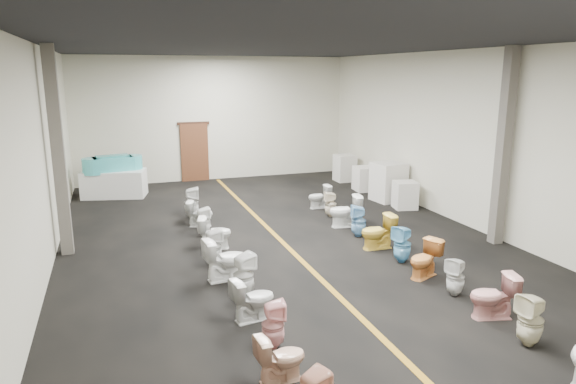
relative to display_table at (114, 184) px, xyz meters
name	(u,v)px	position (x,y,z in m)	size (l,w,h in m)	color
floor	(284,244)	(3.67, -6.26, -0.43)	(16.00, 16.00, 0.00)	black
ceiling	(284,45)	(3.67, -6.26, 4.07)	(16.00, 16.00, 0.00)	black
wall_back	(215,119)	(3.67, 1.74, 1.82)	(10.00, 10.00, 0.00)	beige
wall_left	(39,161)	(-1.33, -6.26, 1.82)	(16.00, 16.00, 0.00)	beige
wall_right	(470,140)	(8.67, -6.26, 1.82)	(16.00, 16.00, 0.00)	beige
aisle_stripe	(284,244)	(3.67, -6.26, -0.43)	(0.12, 15.60, 0.01)	#916315
back_door	(195,152)	(2.87, 1.68, 0.62)	(1.00, 0.10, 2.10)	#562D19
door_frame	(193,123)	(2.87, 1.69, 1.69)	(1.15, 0.08, 0.10)	#331C11
column_left	(58,153)	(-1.08, -5.26, 1.82)	(0.25, 0.25, 4.50)	#59544C
column_right	(504,148)	(8.42, -7.76, 1.82)	(0.25, 0.25, 4.50)	#59544C
display_table	(114,184)	(0.00, 0.00, 0.00)	(1.93, 0.96, 0.86)	silver
bathtub	(113,164)	(0.00, 0.00, 0.64)	(1.84, 0.87, 0.55)	#3DADB1
appliance_crate_a	(405,195)	(8.07, -4.34, -0.03)	(0.62, 0.62, 0.80)	silver
appliance_crate_b	(388,182)	(8.07, -3.35, 0.17)	(0.87, 0.87, 1.20)	silver
appliance_crate_c	(365,179)	(8.07, -1.84, -0.02)	(0.72, 0.72, 0.81)	silver
appliance_crate_d	(345,168)	(8.07, -0.19, 0.06)	(0.68, 0.68, 0.97)	silver
toilet_left_2	(281,358)	(1.88, -11.42, -0.10)	(0.37, 0.65, 0.66)	#DEAA8C
toilet_left_3	(273,325)	(2.04, -10.60, -0.06)	(0.33, 0.34, 0.73)	#EBA6A5
toilet_left_4	(253,299)	(1.99, -9.66, -0.07)	(0.40, 0.71, 0.72)	silver
toilet_left_5	(244,275)	(2.06, -8.76, -0.02)	(0.37, 0.38, 0.82)	silver
toilet_left_6	(225,259)	(1.92, -7.88, -0.01)	(0.47, 0.82, 0.84)	white
toilet_left_7	(214,247)	(1.87, -6.96, -0.06)	(0.33, 0.34, 0.74)	silver
toilet_left_8	(215,233)	(2.09, -6.01, -0.06)	(0.41, 0.73, 0.74)	white
toilet_left_9	(203,222)	(1.99, -5.02, -0.07)	(0.32, 0.33, 0.72)	white
toilet_left_10	(200,214)	(2.05, -4.18, -0.09)	(0.38, 0.66, 0.68)	silver
toilet_left_11	(192,203)	(1.97, -3.31, 0.00)	(0.39, 0.39, 0.86)	silver
toilet_right_2	(531,320)	(5.61, -11.76, -0.02)	(0.36, 0.37, 0.81)	beige
toilet_right_3	(493,296)	(5.70, -10.87, -0.05)	(0.42, 0.74, 0.76)	#DB9692
toilet_right_4	(455,277)	(5.67, -9.94, -0.07)	(0.32, 0.33, 0.71)	silver
toilet_right_5	(425,259)	(5.63, -9.03, -0.06)	(0.41, 0.72, 0.74)	#DA873E
toilet_right_6	(402,244)	(5.64, -8.19, -0.03)	(0.36, 0.37, 0.80)	#6CBCE4
toilet_right_7	(378,232)	(5.58, -7.24, -0.03)	(0.44, 0.78, 0.79)	yellow
toilet_right_8	(359,221)	(5.56, -6.31, -0.03)	(0.35, 0.36, 0.79)	#7DB7E3
toilet_right_9	(345,211)	(5.61, -5.45, -0.01)	(0.47, 0.82, 0.84)	white
toilet_right_10	(331,204)	(5.64, -4.46, -0.07)	(0.32, 0.33, 0.72)	beige
toilet_right_11	(319,197)	(5.70, -3.49, -0.09)	(0.38, 0.67, 0.68)	silver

